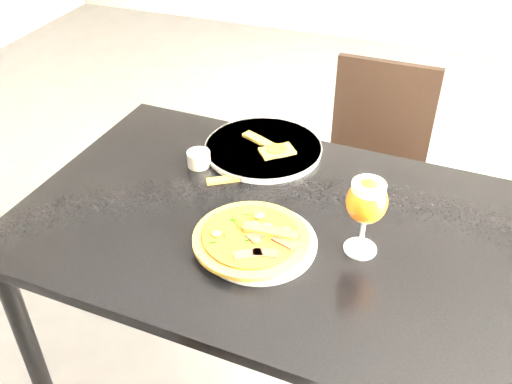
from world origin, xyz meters
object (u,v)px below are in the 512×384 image
at_px(dining_table, 265,245).
at_px(chair_far, 371,168).
at_px(pizza, 252,237).
at_px(beer_glass, 367,202).

relative_size(dining_table, chair_far, 1.49).
height_order(dining_table, pizza, pizza).
height_order(dining_table, chair_far, chair_far).
bearing_deg(dining_table, chair_far, 81.11).
xyz_separation_m(chair_far, beer_glass, (0.09, -0.79, 0.43)).
height_order(chair_far, beer_glass, beer_glass).
bearing_deg(beer_glass, dining_table, 171.52).
relative_size(chair_far, pizza, 3.08).
xyz_separation_m(chair_far, pizza, (-0.14, -0.86, 0.32)).
relative_size(pizza, beer_glass, 1.42).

